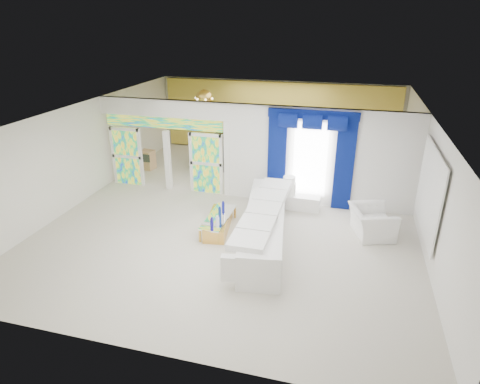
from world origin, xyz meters
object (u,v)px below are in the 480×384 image
(white_sofa, at_px, (265,226))
(console_table, at_px, (298,202))
(grand_piano, at_px, (224,151))
(coffee_table, at_px, (218,223))
(armchair, at_px, (372,222))

(white_sofa, xyz_separation_m, console_table, (0.58, 2.17, -0.21))
(grand_piano, bearing_deg, coffee_table, -65.46)
(grand_piano, bearing_deg, console_table, -36.36)
(coffee_table, bearing_deg, armchair, 10.67)
(coffee_table, height_order, armchair, armchair)
(console_table, distance_m, armchair, 2.37)
(console_table, bearing_deg, coffee_table, -135.81)
(coffee_table, distance_m, console_table, 2.69)
(console_table, xyz_separation_m, armchair, (2.08, -1.12, 0.17))
(white_sofa, relative_size, coffee_table, 2.67)
(console_table, bearing_deg, armchair, -28.21)
(console_table, relative_size, grand_piano, 0.67)
(coffee_table, xyz_separation_m, console_table, (1.93, 1.87, 0.03))
(console_table, distance_m, grand_piano, 4.87)
(white_sofa, height_order, coffee_table, white_sofa)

